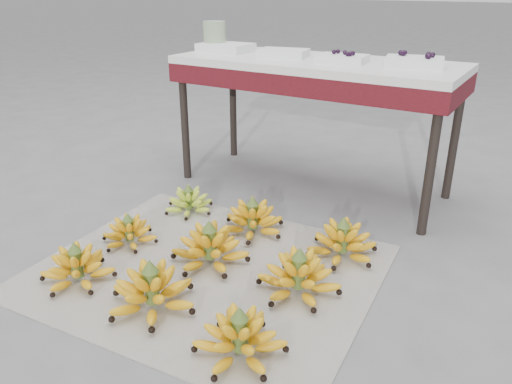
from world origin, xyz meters
The scene contains 17 objects.
ground centered at (0.00, 0.00, 0.00)m, with size 60.00×60.00×0.00m, color #5D5D5F.
newspaper_mat centered at (0.04, -0.03, 0.00)m, with size 1.25×1.05×0.01m, color white.
bunch_front_left centered at (-0.32, -0.34, 0.06)m, with size 0.31×0.31×0.16m.
bunch_front_center centered at (0.03, -0.32, 0.07)m, with size 0.34×0.34×0.19m.
bunch_front_right centered at (0.41, -0.36, 0.06)m, with size 0.29×0.29×0.17m.
bunch_mid_left centered at (-0.37, -0.03, 0.05)m, with size 0.25×0.25×0.14m.
bunch_mid_center centered at (0.02, 0.02, 0.07)m, with size 0.40×0.40×0.18m.
bunch_mid_right centered at (0.41, 0.02, 0.07)m, with size 0.33×0.33×0.18m.
bunch_back_left centered at (-0.35, 0.35, 0.05)m, with size 0.29×0.29×0.14m.
bunch_back_center centered at (0.02, 0.33, 0.06)m, with size 0.37×0.37×0.17m.
bunch_back_right centered at (0.44, 0.34, 0.07)m, with size 0.35×0.35×0.17m.
vendor_table centered at (0.00, 0.96, 0.60)m, with size 1.42×0.57×0.68m.
tray_far_left centered at (-0.54, 0.96, 0.70)m, with size 0.27×0.20×0.04m.
tray_left centered at (-0.17, 0.94, 0.70)m, with size 0.27×0.22×0.04m.
tray_right centered at (0.15, 0.92, 0.70)m, with size 0.24×0.18×0.06m.
tray_far_right centered at (0.47, 0.99, 0.70)m, with size 0.28×0.23×0.06m.
glass_jar centered at (-0.63, 0.97, 0.76)m, with size 0.12×0.12×0.15m, color #D1F0BF.
Camera 1 is at (1.07, -1.34, 1.03)m, focal length 35.00 mm.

